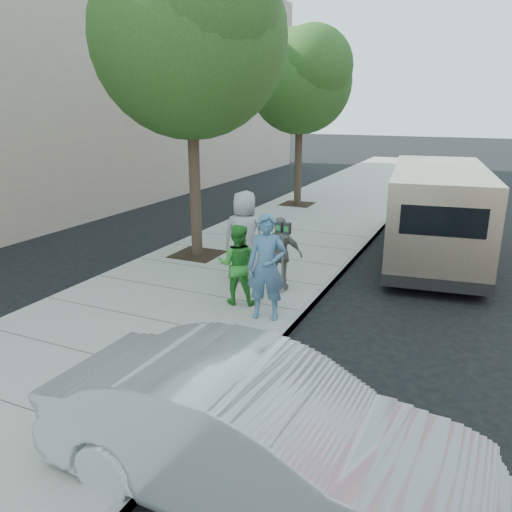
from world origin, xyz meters
name	(u,v)px	position (x,y,z in m)	size (l,w,h in m)	color
ground	(234,306)	(0.00, 0.00, 0.00)	(120.00, 120.00, 0.00)	black
sidewalk	(192,295)	(-1.00, 0.00, 0.07)	(5.00, 60.00, 0.15)	gray
curb_face	(301,314)	(1.44, 0.00, 0.07)	(0.12, 60.00, 0.16)	gray
tree_near	(191,31)	(-2.25, 2.40, 5.55)	(4.62, 4.60, 7.53)	black
tree_far	(302,77)	(-2.25, 10.00, 4.88)	(3.92, 3.80, 6.49)	black
parking_meter	(283,242)	(0.77, 0.72, 1.25)	(0.32, 0.13, 1.51)	gray
van	(436,212)	(3.29, 5.01, 1.28)	(2.93, 6.72, 2.42)	beige
sedan	(258,436)	(2.59, -4.50, 0.76)	(1.60, 4.59, 1.51)	#AEB1B5
person_officer	(267,267)	(0.96, -0.55, 1.13)	(0.71, 0.47, 1.95)	teal
person_green_shirt	(238,264)	(0.16, -0.13, 0.94)	(0.77, 0.60, 1.59)	#2F8D2E
person_gray_shirt	(245,236)	(-0.31, 1.17, 1.15)	(0.98, 0.64, 2.01)	#A1A1A3
person_striped_polo	(280,254)	(0.65, 0.89, 0.93)	(0.92, 0.38, 1.57)	slate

